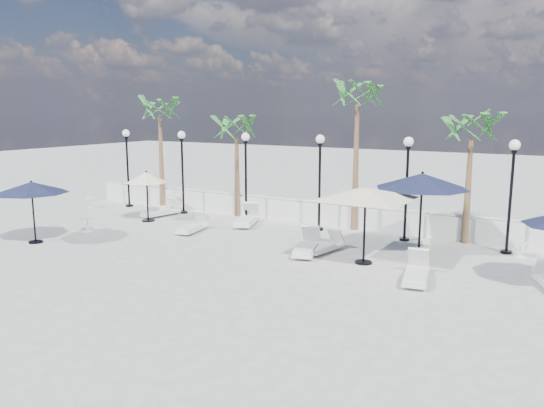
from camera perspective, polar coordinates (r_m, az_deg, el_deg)
The scene contains 26 objects.
ground at distance 16.08m, azimuth -4.96°, elevation -7.28°, with size 100.00×100.00×0.00m, color gray.
balustrade at distance 22.32m, azimuth 6.17°, elevation -1.13°, with size 26.00×0.30×1.01m.
lamppost_0 at distance 27.26m, azimuth -15.32°, elevation 4.90°, with size 0.36×0.36×3.84m.
lamppost_1 at distance 24.89m, azimuth -9.63°, elevation 4.66°, with size 0.36×0.36×3.84m.
lamppost_2 at distance 22.81m, azimuth -2.84°, elevation 4.30°, with size 0.36×0.36×3.84m.
lamppost_3 at distance 21.12m, azimuth 5.16°, elevation 3.80°, with size 0.36×0.36×3.84m.
lamppost_4 at distance 19.90m, azimuth 14.33°, elevation 3.15°, with size 0.36×0.36×3.84m.
lamppost_5 at distance 19.25m, azimuth 24.39°, elevation 2.33°, with size 0.36×0.36×3.84m.
palm_0 at distance 26.70m, azimuth -12.00°, elevation 9.33°, with size 2.60×2.60×5.50m.
palm_1 at distance 23.94m, azimuth -3.84°, elevation 7.59°, with size 2.60×2.60×4.70m.
palm_2 at distance 21.26m, azimuth 9.19°, elevation 10.85°, with size 2.60×2.60×6.10m.
palm_3 at distance 20.12m, azimuth 20.67°, elevation 7.06°, with size 2.60×2.60×4.90m.
lounger_0 at distance 25.51m, azimuth -11.29°, elevation -0.39°, with size 1.08×1.94×0.69m.
lounger_1 at distance 24.69m, azimuth -11.84°, elevation -0.74°, with size 0.96×1.99×0.72m.
lounger_2 at distance 21.29m, azimuth -8.52°, elevation -2.41°, with size 0.85×1.83×0.66m.
lounger_3 at distance 18.22m, azimuth 5.68°, elevation -4.50°, with size 0.86×1.79×0.64m.
lounger_4 at distance 22.29m, azimuth -2.71°, elevation -1.64°, with size 1.33×2.18×0.78m.
lounger_5 at distance 17.92m, azimuth 3.78°, elevation -4.60°, with size 1.18×2.12×0.76m.
lounger_6 at distance 15.64m, azimuth 15.27°, elevation -7.18°, with size 0.99×2.02×0.73m.
side_table_0 at distance 27.83m, azimuth -19.02°, elevation 0.22°, with size 0.48×0.48×0.47m.
side_table_1 at distance 22.40m, azimuth -19.25°, elevation -1.98°, with size 0.56×0.56×0.54m.
side_table_2 at distance 19.30m, azimuth 25.14°, elevation -4.36°, with size 0.50×0.50×0.49m.
parasol_navy_left at distance 20.91m, azimuth -24.46°, elevation 1.59°, with size 2.61×2.61×2.30m.
parasol_navy_mid at distance 18.22m, azimuth 15.85°, elevation 2.35°, with size 3.12×3.12×2.80m.
parasol_cream_sq_a at distance 16.61m, azimuth 10.05°, elevation 1.72°, with size 5.32×5.32×2.61m.
parasol_cream_small at distance 23.46m, azimuth -13.35°, elevation 2.73°, with size 1.80×1.80×2.21m.
Camera 1 is at (8.89, -12.51, 4.80)m, focal length 35.00 mm.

